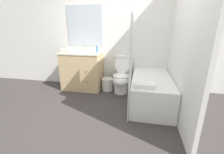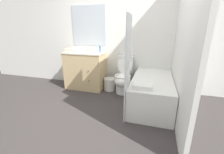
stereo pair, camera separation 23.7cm
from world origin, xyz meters
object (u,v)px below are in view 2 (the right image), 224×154
(vanity_cabinet, at_px, (86,70))
(hand_towel_folded, at_px, (70,50))
(toilet, at_px, (123,77))
(tissue_box, at_px, (91,49))
(sink_faucet, at_px, (89,49))
(bathtub, at_px, (152,91))
(wastebasket, at_px, (110,84))
(bath_towel_folded, at_px, (143,86))
(soap_dispenser, at_px, (100,49))

(vanity_cabinet, distance_m, hand_towel_folded, 0.59)
(toilet, height_order, tissue_box, tissue_box)
(sink_faucet, distance_m, tissue_box, 0.12)
(bathtub, bearing_deg, vanity_cabinet, 164.11)
(wastebasket, height_order, bath_towel_folded, bath_towel_folded)
(hand_towel_folded, bearing_deg, bathtub, -9.81)
(vanity_cabinet, xyz_separation_m, bath_towel_folded, (1.46, -0.99, 0.10))
(sink_faucet, xyz_separation_m, toilet, (0.96, -0.26, -0.57))
(wastebasket, relative_size, hand_towel_folded, 1.27)
(bathtub, distance_m, hand_towel_folded, 2.05)
(sink_faucet, bearing_deg, bath_towel_folded, -39.15)
(wastebasket, distance_m, bath_towel_folded, 1.36)
(soap_dispenser, bearing_deg, toilet, -8.47)
(toilet, bearing_deg, bathtub, -32.11)
(vanity_cabinet, height_order, toilet, vanity_cabinet)
(toilet, xyz_separation_m, wastebasket, (-0.34, 0.05, -0.22))
(toilet, xyz_separation_m, bathtub, (0.64, -0.40, -0.10))
(sink_faucet, bearing_deg, vanity_cabinet, -90.00)
(vanity_cabinet, height_order, wastebasket, vanity_cabinet)
(tissue_box, height_order, hand_towel_folded, tissue_box)
(vanity_cabinet, xyz_separation_m, toilet, (0.96, -0.05, -0.09))
(bathtub, bearing_deg, wastebasket, 155.34)
(soap_dispenser, xyz_separation_m, bath_towel_folded, (1.09, -1.02, -0.42))
(toilet, height_order, bath_towel_folded, toilet)
(wastebasket, bearing_deg, vanity_cabinet, 179.75)
(sink_faucet, height_order, soap_dispenser, soap_dispenser)
(sink_faucet, bearing_deg, tissue_box, -32.43)
(bathtub, height_order, hand_towel_folded, hand_towel_folded)
(toilet, bearing_deg, soap_dispenser, 171.53)
(bathtub, relative_size, hand_towel_folded, 6.45)
(bath_towel_folded, bearing_deg, vanity_cabinet, 146.02)
(sink_faucet, xyz_separation_m, hand_towel_folded, (-0.31, -0.33, 0.01))
(tissue_box, bearing_deg, soap_dispenser, -21.13)
(sink_faucet, xyz_separation_m, soap_dispenser, (0.37, -0.17, 0.05))
(tissue_box, distance_m, bath_towel_folded, 1.81)
(vanity_cabinet, height_order, bathtub, vanity_cabinet)
(bathtub, relative_size, soap_dispenser, 7.99)
(toilet, bearing_deg, hand_towel_folded, -176.68)
(bathtub, distance_m, soap_dispenser, 1.50)
(sink_faucet, distance_m, toilet, 1.14)
(wastebasket, bearing_deg, hand_towel_folded, -172.50)
(wastebasket, height_order, soap_dispenser, soap_dispenser)
(tissue_box, relative_size, bath_towel_folded, 0.47)
(vanity_cabinet, xyz_separation_m, sink_faucet, (-0.00, 0.20, 0.47))
(wastebasket, relative_size, soap_dispenser, 1.57)
(hand_towel_folded, bearing_deg, tissue_box, 32.32)
(soap_dispenser, bearing_deg, hand_towel_folded, -166.75)
(bathtub, distance_m, tissue_box, 1.75)
(toilet, relative_size, bath_towel_folded, 3.00)
(vanity_cabinet, bearing_deg, hand_towel_folded, -158.27)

